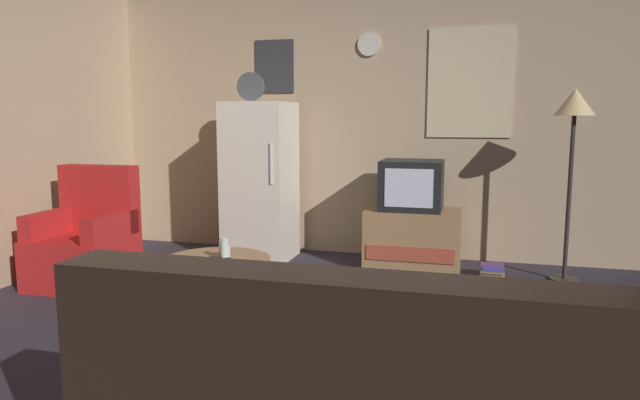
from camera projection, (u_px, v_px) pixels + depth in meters
The scene contains 12 objects.
ground_plane at pixel (277, 342), 3.45m from camera, with size 12.00×12.00×0.00m, color #2D2833.
wall_with_art at pixel (358, 120), 5.60m from camera, with size 5.20×0.12×2.65m.
fridge at pixel (260, 181), 5.42m from camera, with size 0.60×0.62×1.77m.
tv_stand at pixel (413, 239), 5.12m from camera, with size 0.84×0.53×0.54m.
crt_tv at pixel (412, 185), 5.05m from camera, with size 0.54×0.51×0.44m.
standing_lamp at pixel (574, 117), 4.57m from camera, with size 0.32×0.32×1.59m.
coffee_table at pixel (217, 289), 3.81m from camera, with size 0.72×0.72×0.42m.
wine_glass at pixel (224, 249), 3.73m from camera, with size 0.05×0.05×0.15m, color silver.
mug_ceramic_white at pixel (225, 252), 3.78m from camera, with size 0.08×0.08×0.09m, color silver.
remote_control at pixel (219, 259), 3.72m from camera, with size 0.15×0.04×0.02m, color black.
armchair at pixel (86, 243), 4.64m from camera, with size 0.68×0.68×0.96m.
book_stack at pixel (492, 271), 4.85m from camera, with size 0.20×0.18×0.11m.
Camera 1 is at (1.10, -3.11, 1.34)m, focal length 31.85 mm.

